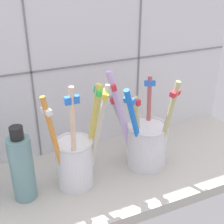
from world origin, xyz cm
name	(u,v)px	position (x,y,z in cm)	size (l,w,h in cm)	color
counter_slab	(112,177)	(0.00, 0.00, 1.00)	(64.00, 22.00, 2.00)	#BCB7AD
tile_wall_back	(86,46)	(0.00, 12.00, 22.50)	(64.00, 2.20, 45.00)	white
toothbrush_cup_left	(75,157)	(-6.81, -0.01, 7.23)	(10.77, 7.23, 19.24)	white
toothbrush_cup_right	(145,140)	(6.66, 0.22, 7.07)	(10.69, 10.24, 18.47)	white
soap_bottle	(21,166)	(-15.54, 0.36, 7.85)	(3.71, 3.71, 13.03)	#689497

